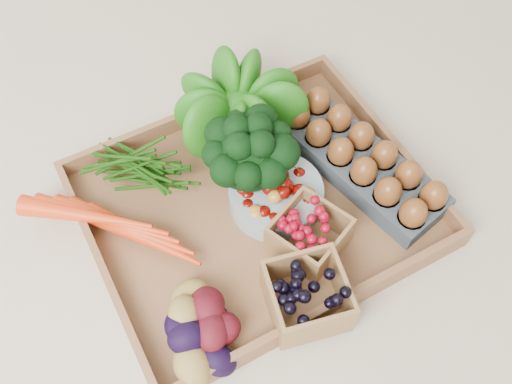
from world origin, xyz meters
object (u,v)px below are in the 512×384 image
tray (256,209)px  cherry_bowl (276,196)px  egg_carton (360,165)px  broccoli (250,168)px

tray → cherry_bowl: bearing=-15.1°
tray → egg_carton: 0.20m
broccoli → egg_carton: 0.20m
egg_carton → tray: bearing=161.3°
tray → broccoli: 0.08m
cherry_bowl → egg_carton: size_ratio=0.49×
egg_carton → cherry_bowl: bearing=163.2°
broccoli → egg_carton: bearing=-17.5°
tray → egg_carton: bearing=-6.2°
tray → broccoli: size_ratio=3.56×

